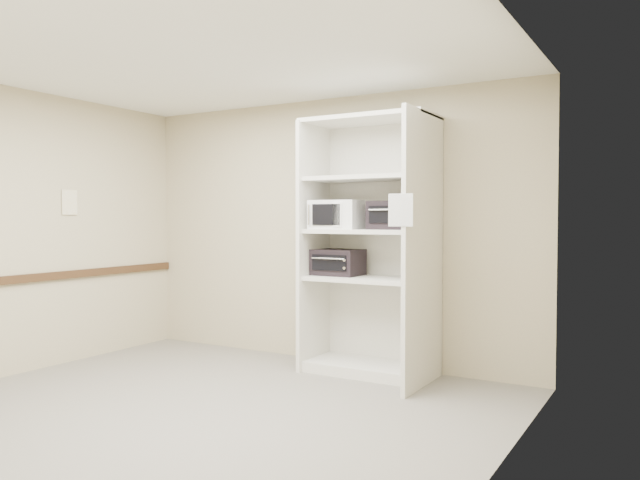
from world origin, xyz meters
The scene contains 12 objects.
floor centered at (0.00, 0.00, 0.00)m, with size 4.50×4.00×0.01m, color #656257.
ceiling centered at (0.00, 0.00, 2.70)m, with size 4.50×4.00×0.01m, color white.
wall_back centered at (0.00, 2.00, 1.35)m, with size 4.50×0.02×2.70m, color tan.
wall_left centered at (-2.25, 0.00, 1.35)m, with size 0.02×4.00×2.70m, color tan.
wall_right centered at (2.25, 0.00, 1.35)m, with size 0.02×4.00×2.70m, color tan.
shelving_unit centered at (0.67, 1.70, 1.13)m, with size 1.24×0.92×2.42m.
microwave centered at (0.30, 1.64, 1.51)m, with size 0.46×0.35×0.28m, color white.
toaster_oven_upper centered at (0.88, 1.73, 1.50)m, with size 0.46×0.34×0.26m, color black.
toaster_oven_lower centered at (0.28, 1.71, 1.05)m, with size 0.45×0.34×0.25m, color black.
paper_sign centered at (1.20, 1.07, 1.54)m, with size 0.20×0.01×0.26m, color white.
chair_rail centered at (-2.23, 0.00, 0.90)m, with size 0.04×3.98×0.08m, color #3B2413.
wall_poster centered at (-2.24, 0.61, 1.64)m, with size 0.01×0.18×0.25m, color silver.
Camera 1 is at (3.16, -3.61, 1.47)m, focal length 35.00 mm.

